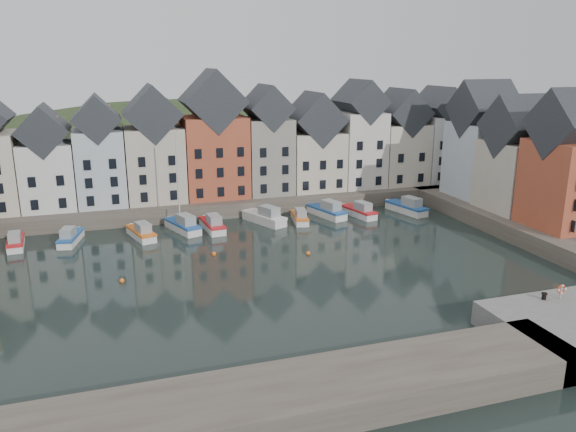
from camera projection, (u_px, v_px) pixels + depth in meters
name	position (u px, v px, depth m)	size (l,w,h in m)	color
ground	(269.00, 277.00, 55.98)	(260.00, 260.00, 0.00)	black
far_quay	(213.00, 199.00, 83.22)	(90.00, 16.00, 2.00)	#473D36
right_quay	(549.00, 226.00, 69.41)	(14.00, 54.00, 2.00)	#473D36
near_wall	(207.00, 415.00, 32.59)	(50.00, 6.00, 2.00)	#473D36
hillside	(193.00, 261.00, 112.15)	(153.60, 70.40, 64.00)	black
far_terrace	(236.00, 147.00, 80.22)	(72.37, 8.16, 17.78)	beige
right_terrace	(521.00, 157.00, 71.63)	(8.30, 24.25, 16.36)	#B1BCC5
mooring_buoys	(219.00, 262.00, 59.65)	(20.50, 5.50, 0.50)	orange
boat_a	(16.00, 242.00, 64.55)	(2.19, 5.73, 2.16)	silver
boat_b	(70.00, 238.00, 66.11)	(3.01, 6.06, 2.23)	silver
boat_c	(142.00, 233.00, 67.87)	(3.44, 6.33, 2.32)	silver
boat_d	(183.00, 225.00, 70.57)	(4.13, 6.95, 12.70)	silver
boat_e	(213.00, 225.00, 71.02)	(2.50, 6.47, 2.43)	silver
boat_f	(265.00, 217.00, 74.11)	(4.85, 7.25, 2.68)	silver
boat_g	(300.00, 217.00, 74.75)	(2.65, 5.77, 2.13)	silver
boat_h	(327.00, 211.00, 77.25)	(3.99, 7.16, 2.63)	silver
boat_i	(359.00, 211.00, 77.41)	(3.23, 6.48, 2.39)	silver
boat_j	(407.00, 207.00, 79.18)	(3.66, 7.17, 2.63)	silver
mooring_bollard	(544.00, 296.00, 45.77)	(0.48, 0.48, 0.56)	black
life_ring_post	(561.00, 290.00, 45.62)	(0.80, 0.17, 1.30)	gray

